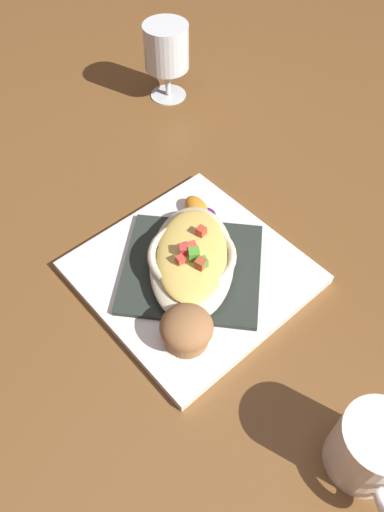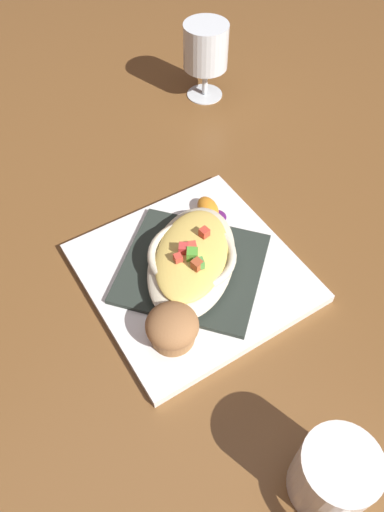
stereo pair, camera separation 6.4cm
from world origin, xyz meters
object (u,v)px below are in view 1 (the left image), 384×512
at_px(gratin_dish, 192,257).
at_px(stemmed_glass, 166,51).
at_px(coffee_mug, 369,451).
at_px(square_plate, 192,273).
at_px(orange_garnish, 197,210).
at_px(muffin, 187,329).

height_order(gratin_dish, stemmed_glass, stemmed_glass).
bearing_deg(coffee_mug, square_plate, 71.64).
height_order(gratin_dish, orange_garnish, gratin_dish).
bearing_deg(coffee_mug, gratin_dish, 71.65).
bearing_deg(gratin_dish, square_plate, 51.52).
distance_m(square_plate, stemmed_glass, 0.43).
relative_size(muffin, stemmed_glass, 0.47).
bearing_deg(coffee_mug, stemmed_glass, 54.08).
xyz_separation_m(muffin, orange_garnish, (0.18, 0.11, -0.02)).
bearing_deg(stemmed_glass, orange_garnish, -135.05).
bearing_deg(stemmed_glass, muffin, -140.26).
xyz_separation_m(square_plate, muffin, (-0.09, -0.06, 0.03)).
distance_m(muffin, stemmed_glass, 0.53).
xyz_separation_m(square_plate, stemmed_glass, (0.32, 0.28, 0.08)).
height_order(muffin, orange_garnish, muffin).
height_order(muffin, coffee_mug, coffee_mug).
relative_size(orange_garnish, coffee_mug, 0.70).
distance_m(gratin_dish, muffin, 0.11).
bearing_deg(orange_garnish, coffee_mug, -118.27).
distance_m(square_plate, gratin_dish, 0.03).
distance_m(square_plate, muffin, 0.11).
height_order(gratin_dish, muffin, gratin_dish).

